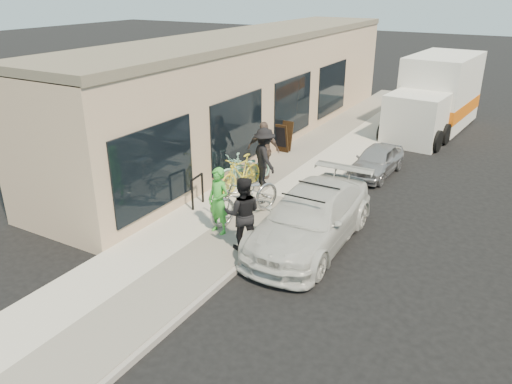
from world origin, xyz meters
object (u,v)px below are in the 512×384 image
at_px(cruiser_bike_b, 245,169).
at_px(cruiser_bike_c, 241,173).
at_px(bike_rack, 197,188).
at_px(bystander_b, 263,150).
at_px(sedan_white, 311,218).
at_px(tandem_bike, 246,197).
at_px(man_standing, 243,214).
at_px(cruiser_bike_a, 237,169).
at_px(sedan_silver, 376,161).
at_px(moving_truck, 436,98).
at_px(sandwich_board, 281,137).
at_px(bystander_a, 265,157).
at_px(woman_rider, 218,201).

xyz_separation_m(cruiser_bike_b, cruiser_bike_c, (0.15, -0.50, 0.05)).
bearing_deg(bike_rack, bystander_b, 80.87).
height_order(sedan_white, tandem_bike, sedan_white).
bearing_deg(man_standing, tandem_bike, -90.78).
relative_size(bike_rack, cruiser_bike_a, 0.60).
height_order(sedan_silver, moving_truck, moving_truck).
bearing_deg(moving_truck, sandwich_board, -117.89).
bearing_deg(bystander_b, bike_rack, -106.46).
distance_m(moving_truck, bystander_a, 10.15).
bearing_deg(sandwich_board, moving_truck, 56.43).
bearing_deg(bike_rack, cruiser_bike_c, 74.53).
bearing_deg(bystander_a, moving_truck, -68.41).
height_order(sandwich_board, sedan_white, sedan_white).
height_order(tandem_bike, bystander_a, bystander_a).
relative_size(sedan_silver, tandem_bike, 1.25).
xyz_separation_m(sandwich_board, cruiser_bike_a, (0.25, -3.53, -0.10)).
height_order(bike_rack, sedan_white, sedan_white).
relative_size(sedan_silver, man_standing, 1.63).
distance_m(sedan_silver, moving_truck, 6.75).
height_order(bike_rack, man_standing, man_standing).
relative_size(sedan_silver, cruiser_bike_a, 1.95).
height_order(sandwich_board, sedan_silver, sandwich_board).
height_order(cruiser_bike_b, bystander_b, bystander_b).
distance_m(sedan_silver, cruiser_bike_a, 4.75).
relative_size(sandwich_board, sedan_silver, 0.37).
xyz_separation_m(sandwich_board, sedan_white, (3.76, -5.73, -0.01)).
bearing_deg(cruiser_bike_a, bike_rack, -111.73).
bearing_deg(bystander_a, bystander_b, -19.15).
bearing_deg(cruiser_bike_c, bike_rack, -96.14).
relative_size(moving_truck, bystander_b, 3.60).
xyz_separation_m(sedan_white, bystander_a, (-2.67, 2.47, 0.37)).
height_order(sedan_silver, man_standing, man_standing).
distance_m(bike_rack, cruiser_bike_a, 2.05).
relative_size(cruiser_bike_a, bystander_a, 0.82).
bearing_deg(bike_rack, moving_truck, 72.02).
relative_size(bike_rack, woman_rider, 0.53).
height_order(bike_rack, cruiser_bike_c, cruiser_bike_c).
distance_m(man_standing, cruiser_bike_b, 4.09).
relative_size(sedan_white, moving_truck, 0.73).
height_order(sedan_silver, tandem_bike, tandem_bike).
bearing_deg(bystander_a, tandem_bike, 146.35).
xyz_separation_m(man_standing, bystander_b, (-1.88, 4.35, 0.02)).
distance_m(woman_rider, man_standing, 1.02).
bearing_deg(man_standing, cruiser_bike_b, -88.98).
bearing_deg(cruiser_bike_b, bike_rack, -70.64).
distance_m(sandwich_board, cruiser_bike_b, 3.52).
bearing_deg(sedan_white, bike_rack, 176.78).
xyz_separation_m(bike_rack, woman_rider, (1.41, -1.03, 0.31)).
height_order(sandwich_board, tandem_bike, tandem_bike).
relative_size(cruiser_bike_c, bystander_a, 0.98).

